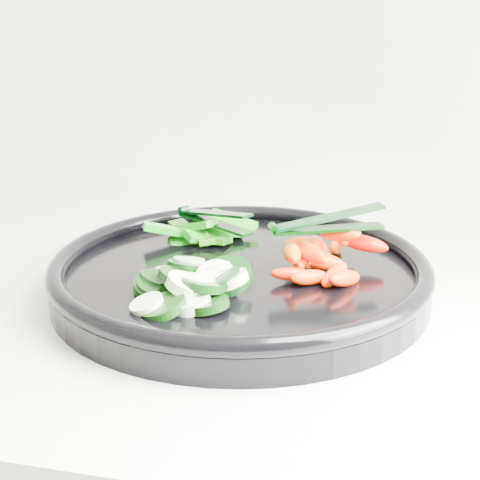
# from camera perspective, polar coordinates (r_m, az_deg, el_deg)

# --- Properties ---
(veggie_tray) EXTENTS (0.41, 0.41, 0.04)m
(veggie_tray) POSITION_cam_1_polar(r_m,az_deg,el_deg) (0.66, -0.00, -2.84)
(veggie_tray) COLOR black
(veggie_tray) RESTS_ON counter
(cucumber_pile) EXTENTS (0.12, 0.13, 0.04)m
(cucumber_pile) POSITION_cam_1_polar(r_m,az_deg,el_deg) (0.61, -4.46, -3.58)
(cucumber_pile) COLOR black
(cucumber_pile) RESTS_ON veggie_tray
(carrot_pile) EXTENTS (0.11, 0.14, 0.05)m
(carrot_pile) POSITION_cam_1_polar(r_m,az_deg,el_deg) (0.66, 6.88, -1.23)
(carrot_pile) COLOR #FC5400
(carrot_pile) RESTS_ON veggie_tray
(pepper_pile) EXTENTS (0.12, 0.09, 0.04)m
(pepper_pile) POSITION_cam_1_polar(r_m,az_deg,el_deg) (0.75, -3.25, 0.64)
(pepper_pile) COLOR #23690A
(pepper_pile) RESTS_ON veggie_tray
(tong_carrot) EXTENTS (0.11, 0.06, 0.02)m
(tong_carrot) POSITION_cam_1_polar(r_m,az_deg,el_deg) (0.64, 7.25, 1.41)
(tong_carrot) COLOR black
(tong_carrot) RESTS_ON carrot_pile
(tong_pepper) EXTENTS (0.10, 0.08, 0.02)m
(tong_pepper) POSITION_cam_1_polar(r_m,az_deg,el_deg) (0.74, -2.39, 1.92)
(tong_pepper) COLOR black
(tong_pepper) RESTS_ON pepper_pile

